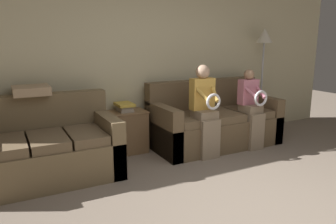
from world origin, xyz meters
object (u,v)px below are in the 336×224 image
object	(u,v)px
child_right_seated	(252,106)
side_shelf	(126,131)
couch_side	(47,150)
floor_lamp	(264,47)
book_stack	(124,107)
child_left_seated	(205,107)
throw_pillow	(31,90)
couch_main	(213,123)

from	to	relation	value
child_right_seated	side_shelf	xyz separation A→B (m)	(-1.72, 0.66, -0.33)
couch_side	floor_lamp	size ratio (longest dim) A/B	0.89
child_right_seated	book_stack	size ratio (longest dim) A/B	3.75
couch_side	book_stack	distance (m)	1.23
child_left_seated	floor_lamp	world-z (taller)	floor_lamp
book_stack	floor_lamp	bearing A→B (deg)	-0.94
couch_side	throw_pillow	size ratio (longest dim) A/B	3.83
couch_side	side_shelf	distance (m)	1.19
side_shelf	couch_main	bearing A→B (deg)	-11.77
side_shelf	child_left_seated	bearing A→B (deg)	-35.38
child_left_seated	floor_lamp	xyz separation A→B (m)	(1.56, 0.61, 0.78)
child_right_seated	child_left_seated	bearing A→B (deg)	179.23
couch_side	child_right_seated	xyz separation A→B (m)	(2.84, -0.25, 0.30)
side_shelf	throw_pillow	xyz separation A→B (m)	(-1.21, -0.08, 0.69)
couch_main	child_left_seated	xyz separation A→B (m)	(-0.41, -0.37, 0.35)
couch_side	book_stack	world-z (taller)	couch_side
child_right_seated	floor_lamp	size ratio (longest dim) A/B	0.66
couch_side	throw_pillow	xyz separation A→B (m)	(-0.09, 0.32, 0.66)
child_left_seated	book_stack	distance (m)	1.13
couch_side	child_left_seated	xyz separation A→B (m)	(2.03, -0.24, 0.36)
book_stack	child_right_seated	bearing A→B (deg)	-20.92
book_stack	throw_pillow	size ratio (longest dim) A/B	0.75
couch_main	book_stack	bearing A→B (deg)	168.11
couch_main	couch_side	xyz separation A→B (m)	(-2.43, -0.13, -0.01)
book_stack	throw_pillow	bearing A→B (deg)	-175.99
child_left_seated	side_shelf	xyz separation A→B (m)	(-0.91, 0.65, -0.38)
child_left_seated	floor_lamp	bearing A→B (deg)	21.34
child_left_seated	child_right_seated	size ratio (longest dim) A/B	1.08
couch_main	side_shelf	xyz separation A→B (m)	(-1.31, 0.27, -0.03)
couch_main	throw_pillow	xyz separation A→B (m)	(-2.52, 0.20, 0.65)
child_left_seated	side_shelf	size ratio (longest dim) A/B	2.10
couch_main	couch_side	size ratio (longest dim) A/B	1.22
side_shelf	book_stack	distance (m)	0.36
couch_main	child_right_seated	world-z (taller)	child_right_seated
couch_side	child_right_seated	size ratio (longest dim) A/B	1.36
couch_main	side_shelf	bearing A→B (deg)	168.23
side_shelf	book_stack	bearing A→B (deg)	155.48
couch_main	book_stack	size ratio (longest dim) A/B	6.24
couch_main	child_right_seated	distance (m)	0.63
child_left_seated	child_right_seated	bearing A→B (deg)	-0.77
floor_lamp	throw_pillow	xyz separation A→B (m)	(-3.68, -0.04, -0.47)
child_left_seated	throw_pillow	xyz separation A→B (m)	(-2.11, 0.57, 0.31)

